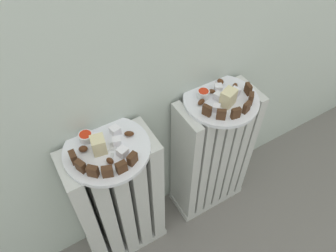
{
  "coord_description": "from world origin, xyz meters",
  "views": [
    {
      "loc": [
        -0.32,
        -0.26,
        1.25
      ],
      "look_at": [
        0.0,
        0.28,
        0.56
      ],
      "focal_mm": 33.94,
      "sensor_mm": 36.0,
      "label": 1
    }
  ],
  "objects_px": {
    "radiator_left": "(119,203)",
    "radiator_right": "(211,156)",
    "plate_right": "(221,100)",
    "fork": "(112,154)",
    "jam_bowl_left": "(86,137)",
    "plate_left": "(107,149)",
    "jam_bowl_right": "(203,94)"
  },
  "relations": [
    {
      "from": "radiator_left",
      "to": "plate_right",
      "type": "relative_size",
      "value": 2.37
    },
    {
      "from": "plate_right",
      "to": "jam_bowl_left",
      "type": "height_order",
      "value": "jam_bowl_left"
    },
    {
      "from": "plate_left",
      "to": "jam_bowl_right",
      "type": "xyz_separation_m",
      "value": [
        0.34,
        0.03,
        0.02
      ]
    },
    {
      "from": "radiator_right",
      "to": "plate_right",
      "type": "xyz_separation_m",
      "value": [
        0.0,
        0.0,
        0.29
      ]
    },
    {
      "from": "jam_bowl_left",
      "to": "radiator_right",
      "type": "bearing_deg",
      "value": -7.43
    },
    {
      "from": "jam_bowl_right",
      "to": "plate_right",
      "type": "bearing_deg",
      "value": -35.61
    },
    {
      "from": "plate_right",
      "to": "jam_bowl_right",
      "type": "relative_size",
      "value": 6.25
    },
    {
      "from": "plate_left",
      "to": "plate_right",
      "type": "distance_m",
      "value": 0.39
    },
    {
      "from": "plate_left",
      "to": "plate_right",
      "type": "xyz_separation_m",
      "value": [
        0.39,
        0.0,
        0.0
      ]
    },
    {
      "from": "fork",
      "to": "radiator_left",
      "type": "bearing_deg",
      "value": 97.96
    },
    {
      "from": "jam_bowl_right",
      "to": "fork",
      "type": "relative_size",
      "value": 0.46
    },
    {
      "from": "radiator_right",
      "to": "plate_right",
      "type": "distance_m",
      "value": 0.29
    },
    {
      "from": "radiator_right",
      "to": "jam_bowl_right",
      "type": "height_order",
      "value": "jam_bowl_right"
    },
    {
      "from": "radiator_left",
      "to": "plate_right",
      "type": "xyz_separation_m",
      "value": [
        0.39,
        0.0,
        0.29
      ]
    },
    {
      "from": "plate_left",
      "to": "fork",
      "type": "bearing_deg",
      "value": -82.04
    },
    {
      "from": "plate_left",
      "to": "radiator_right",
      "type": "bearing_deg",
      "value": 0.0
    },
    {
      "from": "plate_right",
      "to": "jam_bowl_right",
      "type": "xyz_separation_m",
      "value": [
        -0.05,
        0.03,
        0.02
      ]
    },
    {
      "from": "radiator_right",
      "to": "jam_bowl_left",
      "type": "relative_size",
      "value": 14.35
    },
    {
      "from": "plate_right",
      "to": "fork",
      "type": "xyz_separation_m",
      "value": [
        -0.38,
        -0.03,
        0.01
      ]
    },
    {
      "from": "radiator_right",
      "to": "jam_bowl_right",
      "type": "bearing_deg",
      "value": 144.39
    },
    {
      "from": "radiator_left",
      "to": "plate_right",
      "type": "bearing_deg",
      "value": 0.0
    },
    {
      "from": "plate_left",
      "to": "fork",
      "type": "height_order",
      "value": "fork"
    },
    {
      "from": "jam_bowl_left",
      "to": "plate_right",
      "type": "bearing_deg",
      "value": -7.43
    },
    {
      "from": "radiator_right",
      "to": "plate_left",
      "type": "bearing_deg",
      "value": 180.0
    },
    {
      "from": "plate_right",
      "to": "fork",
      "type": "bearing_deg",
      "value": -175.78
    },
    {
      "from": "radiator_left",
      "to": "jam_bowl_right",
      "type": "height_order",
      "value": "jam_bowl_right"
    },
    {
      "from": "radiator_right",
      "to": "plate_left",
      "type": "distance_m",
      "value": 0.49
    },
    {
      "from": "radiator_left",
      "to": "radiator_right",
      "type": "xyz_separation_m",
      "value": [
        0.39,
        0.0,
        0.0
      ]
    },
    {
      "from": "jam_bowl_left",
      "to": "plate_left",
      "type": "bearing_deg",
      "value": -56.93
    },
    {
      "from": "plate_left",
      "to": "jam_bowl_left",
      "type": "height_order",
      "value": "jam_bowl_left"
    },
    {
      "from": "plate_left",
      "to": "plate_right",
      "type": "relative_size",
      "value": 1.0
    },
    {
      "from": "radiator_left",
      "to": "plate_left",
      "type": "distance_m",
      "value": 0.29
    }
  ]
}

